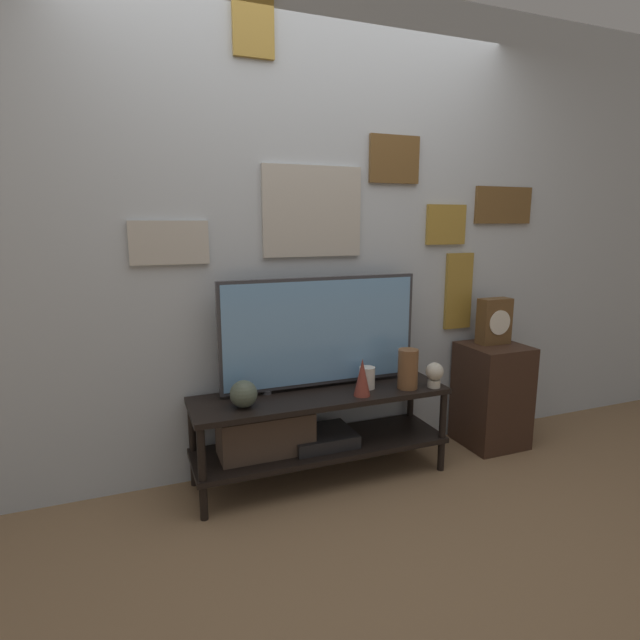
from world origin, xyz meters
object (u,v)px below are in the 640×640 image
(vase_round_glass, at_px, (244,394))
(mantel_clock, at_px, (494,321))
(vase_slim_bronze, at_px, (362,377))
(vase_tall_ceramic, at_px, (408,369))
(candle_jar, at_px, (367,378))
(television, at_px, (321,332))
(decorative_bust, at_px, (434,374))

(vase_round_glass, distance_m, mantel_clock, 1.68)
(vase_slim_bronze, distance_m, vase_tall_ceramic, 0.30)
(candle_jar, bearing_deg, mantel_clock, 5.02)
(vase_round_glass, bearing_deg, television, 17.35)
(vase_slim_bronze, bearing_deg, decorative_bust, -3.23)
(television, bearing_deg, vase_slim_bronze, -52.93)
(vase_slim_bronze, xyz_separation_m, candle_jar, (0.08, 0.10, -0.04))
(decorative_bust, xyz_separation_m, mantel_clock, (0.58, 0.21, 0.22))
(vase_tall_ceramic, bearing_deg, mantel_clock, 12.76)
(vase_round_glass, xyz_separation_m, candle_jar, (0.72, 0.04, -0.01))
(television, height_order, vase_tall_ceramic, television)
(vase_tall_ceramic, bearing_deg, candle_jar, 158.96)
(vase_tall_ceramic, xyz_separation_m, decorative_bust, (0.15, -0.04, -0.03))
(television, bearing_deg, decorative_bust, -21.29)
(vase_tall_ceramic, bearing_deg, television, 157.10)
(vase_tall_ceramic, relative_size, vase_round_glass, 1.60)
(vase_slim_bronze, relative_size, candle_jar, 1.68)
(vase_slim_bronze, bearing_deg, vase_round_glass, 174.63)
(vase_tall_ceramic, bearing_deg, vase_slim_bronze, -176.48)
(candle_jar, distance_m, decorative_bust, 0.39)
(decorative_bust, distance_m, mantel_clock, 0.66)
(vase_slim_bronze, bearing_deg, vase_tall_ceramic, 3.52)
(decorative_bust, height_order, mantel_clock, mantel_clock)
(vase_round_glass, distance_m, candle_jar, 0.72)
(vase_round_glass, height_order, decorative_bust, decorative_bust)
(decorative_bust, bearing_deg, vase_slim_bronze, 176.77)
(decorative_bust, bearing_deg, vase_round_glass, 175.51)
(vase_slim_bronze, xyz_separation_m, vase_round_glass, (-0.64, 0.06, -0.03))
(vase_round_glass, distance_m, decorative_bust, 1.09)
(mantel_clock, bearing_deg, television, 178.72)
(television, distance_m, mantel_clock, 1.18)
(vase_slim_bronze, relative_size, vase_round_glass, 1.47)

